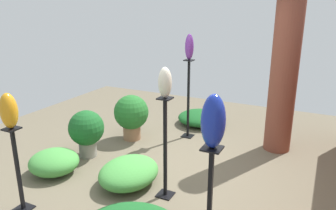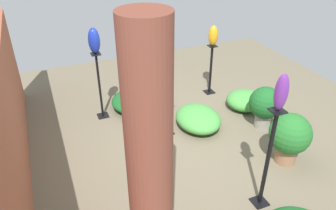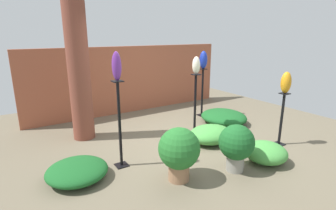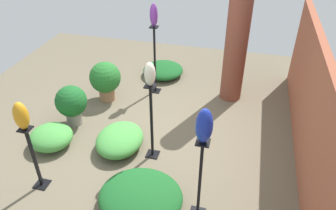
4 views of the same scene
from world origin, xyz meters
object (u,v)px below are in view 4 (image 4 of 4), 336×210
at_px(pedestal_cobalt, 200,184).
at_px(pedestal_amber, 35,161).
at_px(art_vase_ivory, 150,74).
at_px(art_vase_cobalt, 204,126).
at_px(potted_plant_front_right, 71,103).
at_px(art_vase_violet, 154,15).
at_px(potted_plant_walkway_edge, 105,79).
at_px(art_vase_amber, 21,116).
at_px(pedestal_ivory, 152,125).
at_px(pedestal_violet, 155,63).
at_px(brick_pillar, 237,34).

bearing_deg(pedestal_cobalt, pedestal_amber, -88.42).
bearing_deg(art_vase_ivory, pedestal_cobalt, 43.48).
bearing_deg(pedestal_cobalt, art_vase_cobalt, 0.00).
bearing_deg(potted_plant_front_right, pedestal_amber, 9.33).
height_order(art_vase_cobalt, art_vase_violet, art_vase_violet).
bearing_deg(potted_plant_walkway_edge, potted_plant_front_right, -15.52).
height_order(pedestal_cobalt, potted_plant_walkway_edge, pedestal_cobalt).
bearing_deg(potted_plant_walkway_edge, art_vase_amber, -0.23).
distance_m(art_vase_cobalt, art_vase_ivory, 1.32).
relative_size(pedestal_ivory, art_vase_ivory, 3.60).
bearing_deg(art_vase_violet, pedestal_ivory, 14.84).
distance_m(pedestal_violet, art_vase_violet, 0.98).
relative_size(art_vase_cobalt, art_vase_amber, 1.11).
bearing_deg(pedestal_violet, pedestal_amber, -16.48).
xyz_separation_m(brick_pillar, art_vase_cobalt, (3.05, -0.14, 0.11)).
relative_size(brick_pillar, pedestal_amber, 2.61).
distance_m(brick_pillar, pedestal_cobalt, 3.15).
bearing_deg(brick_pillar, potted_plant_walkway_edge, -73.32).
xyz_separation_m(pedestal_cobalt, potted_plant_walkway_edge, (-2.33, -2.28, -0.10)).
xyz_separation_m(art_vase_cobalt, art_vase_amber, (0.06, -2.29, -0.23)).
height_order(art_vase_ivory, potted_plant_front_right, art_vase_ivory).
distance_m(pedestal_ivory, potted_plant_front_right, 1.69).
height_order(brick_pillar, art_vase_violet, brick_pillar).
bearing_deg(art_vase_amber, art_vase_ivory, 126.43).
height_order(pedestal_cobalt, potted_plant_front_right, pedestal_cobalt).
xyz_separation_m(art_vase_cobalt, potted_plant_walkway_edge, (-2.33, -2.28, -0.99)).
relative_size(pedestal_violet, pedestal_amber, 1.37).
distance_m(potted_plant_walkway_edge, potted_plant_front_right, 0.95).
bearing_deg(pedestal_ivory, pedestal_violet, -165.16).
bearing_deg(art_vase_cobalt, potted_plant_front_right, -119.28).
xyz_separation_m(art_vase_ivory, potted_plant_walkway_edge, (-1.37, -1.37, -1.01)).
bearing_deg(art_vase_violet, brick_pillar, 96.34).
bearing_deg(art_vase_ivory, pedestal_amber, -53.57).
xyz_separation_m(art_vase_ivory, art_vase_amber, (1.02, -1.38, -0.24)).
distance_m(art_vase_violet, art_vase_ivory, 2.00).
height_order(pedestal_ivory, potted_plant_front_right, pedestal_ivory).
bearing_deg(pedestal_violet, potted_plant_front_right, -37.31).
height_order(pedestal_violet, potted_plant_walkway_edge, pedestal_violet).
distance_m(pedestal_violet, pedestal_amber, 3.07).
bearing_deg(pedestal_amber, art_vase_cobalt, 91.58).
bearing_deg(pedestal_ivory, pedestal_amber, -53.57).
relative_size(art_vase_ivory, art_vase_amber, 0.90).
height_order(pedestal_amber, art_vase_violet, art_vase_violet).
distance_m(art_vase_violet, art_vase_amber, 3.10).
relative_size(pedestal_violet, art_vase_cobalt, 3.19).
relative_size(brick_pillar, art_vase_violet, 6.16).
bearing_deg(brick_pillar, pedestal_cobalt, -2.56).
distance_m(brick_pillar, art_vase_amber, 3.95).
xyz_separation_m(pedestal_violet, art_vase_violet, (0.00, 0.00, 0.98)).
relative_size(pedestal_violet, art_vase_violet, 3.24).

